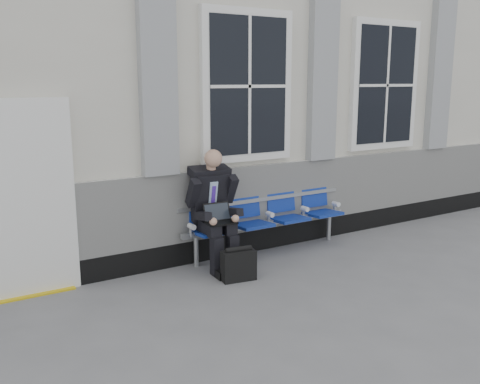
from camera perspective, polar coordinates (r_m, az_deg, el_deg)
ground at (r=7.80m, az=20.27°, el=-6.27°), size 70.00×70.00×0.00m
station_building at (r=9.93m, az=5.02°, el=11.19°), size 14.40×4.40×4.49m
bench at (r=7.30m, az=2.89°, el=-2.25°), size 2.60×0.47×0.91m
businessman at (r=6.66m, az=-2.86°, el=-1.41°), size 0.63×0.85×1.50m
briefcase at (r=6.36m, az=-0.16°, el=-7.77°), size 0.43×0.23×0.42m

